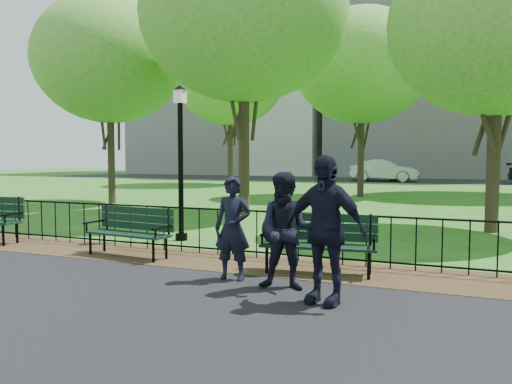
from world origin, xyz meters
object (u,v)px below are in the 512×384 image
at_px(tree_near_w, 244,13).
at_px(tree_near_e, 498,24).
at_px(tree_far_w, 230,79).
at_px(park_bench_left_a, 131,226).
at_px(tree_far_c, 362,66).
at_px(park_bench_main, 298,233).
at_px(tree_mid_w, 109,59).
at_px(lamppost, 181,156).
at_px(person_right, 324,229).
at_px(person_left, 233,228).
at_px(sedan_silver, 385,170).
at_px(person_mid, 287,231).
at_px(taxi, 376,172).

relative_size(tree_near_w, tree_near_e, 1.26).
bearing_deg(tree_near_e, tree_far_w, 131.76).
relative_size(park_bench_left_a, tree_far_c, 0.21).
relative_size(park_bench_main, tree_near_e, 0.26).
relative_size(park_bench_main, tree_mid_w, 0.23).
bearing_deg(lamppost, person_right, -40.03).
distance_m(person_left, sedan_silver, 32.39).
bearing_deg(person_mid, taxi, 87.03).
relative_size(tree_far_c, person_left, 5.59).
distance_m(park_bench_main, tree_far_c, 17.02).
xyz_separation_m(person_left, person_mid, (0.94, -0.23, 0.04)).
xyz_separation_m(tree_near_w, person_mid, (4.31, -8.32, -5.61)).
distance_m(park_bench_main, park_bench_left_a, 3.32).
bearing_deg(person_mid, person_right, -43.57).
relative_size(tree_far_w, sedan_silver, 2.02).
relative_size(person_right, sedan_silver, 0.37).
distance_m(park_bench_main, sedan_silver, 31.67).
distance_m(taxi, sedan_silver, 1.27).
xyz_separation_m(tree_near_w, tree_far_c, (2.16, 8.72, -0.37)).
xyz_separation_m(park_bench_left_a, sedan_silver, (0.26, 31.41, 0.27)).
height_order(park_bench_left_a, person_mid, person_mid).
bearing_deg(tree_near_e, person_left, -119.52).
height_order(lamppost, tree_near_w, tree_near_w).
bearing_deg(park_bench_left_a, tree_mid_w, 136.46).
distance_m(park_bench_main, person_left, 1.13).
xyz_separation_m(tree_near_e, tree_far_c, (-5.11, 9.92, 0.98)).
distance_m(park_bench_main, tree_far_w, 27.06).
bearing_deg(person_mid, tree_near_e, 57.67).
bearing_deg(person_right, park_bench_left_a, 171.32).
relative_size(lamppost, person_left, 2.21).
distance_m(tree_near_e, tree_mid_w, 14.07).
xyz_separation_m(park_bench_main, lamppost, (-3.41, 2.07, 1.23)).
distance_m(tree_near_e, person_left, 9.00).
bearing_deg(person_right, lamppost, 152.18).
distance_m(tree_mid_w, taxi, 25.17).
xyz_separation_m(lamppost, taxi, (-0.43, 30.43, -1.21)).
distance_m(tree_far_c, sedan_silver, 16.40).
relative_size(tree_near_e, tree_far_w, 0.71).
relative_size(person_mid, taxi, 0.42).
distance_m(park_bench_left_a, sedan_silver, 31.41).
height_order(tree_far_c, person_mid, tree_far_c).
relative_size(lamppost, sedan_silver, 0.68).
relative_size(tree_mid_w, taxi, 2.12).
height_order(person_right, taxi, person_right).
height_order(tree_far_c, sedan_silver, tree_far_c).
height_order(park_bench_left_a, taxi, taxi).
distance_m(tree_near_w, tree_near_e, 7.49).
xyz_separation_m(park_bench_main, tree_far_w, (-12.22, 23.25, 6.50)).
xyz_separation_m(tree_mid_w, person_left, (9.89, -9.61, -4.96)).
xyz_separation_m(person_mid, sedan_silver, (-3.20, 32.54, 0.01)).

